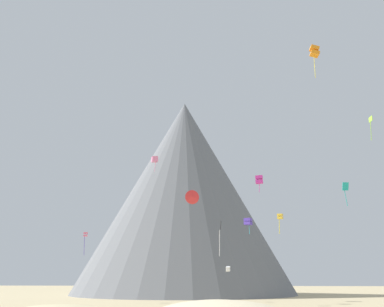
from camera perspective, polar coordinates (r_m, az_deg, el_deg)
rock_massif at (r=126.75m, az=-1.27°, el=-6.16°), size 84.12×84.12×54.16m
kite_indigo_mid at (r=94.94m, az=7.10°, el=-8.54°), size 1.84×1.84×3.25m
kite_lime_high at (r=74.72m, az=21.66°, el=3.67°), size 0.40×1.04×3.88m
kite_red_mid at (r=65.00m, az=0.04°, el=-5.52°), size 2.03×0.77×2.04m
kite_pink_high at (r=90.24m, az=-4.74°, el=-0.75°), size 1.52×1.50×3.06m
kite_white_low at (r=89.47m, az=4.58°, el=-14.34°), size 0.89×0.94×1.02m
kite_black_low at (r=80.32m, az=3.60°, el=-9.68°), size 0.44×1.02×6.09m
kite_gold_low at (r=72.32m, az=11.08°, el=-7.86°), size 1.01×1.01×3.09m
kite_magenta_mid at (r=83.57m, az=8.49°, el=-3.29°), size 1.50×1.47×3.08m
kite_orange_high at (r=74.41m, az=15.23°, el=12.34°), size 1.49×1.39×5.42m
kite_teal_mid at (r=72.51m, az=18.85°, el=-4.18°), size 1.07×0.79×3.62m
kite_rainbow_low at (r=90.06m, az=-13.32°, el=-10.01°), size 0.87×0.87×4.32m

